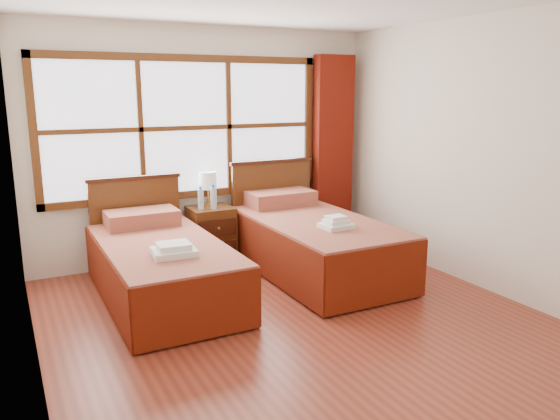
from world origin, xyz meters
TOP-DOWN VIEW (x-y plane):
  - floor at (0.00, 0.00)m, footprint 4.50×4.50m
  - wall_back at (0.00, 2.25)m, footprint 4.00×0.00m
  - wall_left at (-2.00, 0.00)m, footprint 0.00×4.50m
  - wall_right at (2.00, 0.00)m, footprint 0.00×4.50m
  - window at (-0.25, 2.21)m, footprint 3.16×0.06m
  - curtain at (1.60, 2.11)m, footprint 0.50×0.16m
  - bed_left at (-0.87, 1.20)m, footprint 1.05×2.07m
  - bed_right at (0.76, 1.20)m, footprint 1.13×2.19m
  - nightstand at (-0.07, 1.99)m, footprint 0.47×0.47m
  - towels_left at (-0.87, 0.71)m, footprint 0.38×0.34m
  - towels_right at (0.76, 0.72)m, footprint 0.30×0.26m
  - lamp at (-0.05, 2.13)m, footprint 0.20×0.20m
  - bottle_near at (-0.20, 1.95)m, footprint 0.07×0.07m
  - bottle_far at (-0.06, 1.91)m, footprint 0.07×0.07m

SIDE VIEW (x-z plane):
  - floor at x=0.00m, z-range 0.00..0.00m
  - bed_left at x=-0.87m, z-range -0.20..0.82m
  - nightstand at x=-0.07m, z-range 0.00..0.63m
  - bed_right at x=0.76m, z-range -0.21..0.88m
  - towels_left at x=-0.87m, z-range 0.54..0.64m
  - towels_right at x=0.76m, z-range 0.57..0.70m
  - bottle_near at x=-0.20m, z-range 0.62..0.87m
  - bottle_far at x=-0.06m, z-range 0.62..0.89m
  - lamp at x=-0.05m, z-range 0.71..1.09m
  - curtain at x=1.60m, z-range 0.02..2.32m
  - wall_back at x=0.00m, z-range -0.70..3.30m
  - wall_left at x=-2.00m, z-range -0.95..3.55m
  - wall_right at x=2.00m, z-range -0.95..3.55m
  - window at x=-0.25m, z-range 0.72..2.28m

